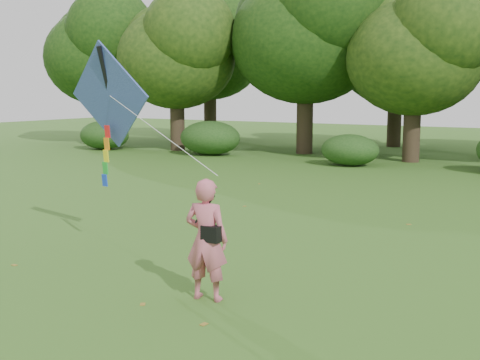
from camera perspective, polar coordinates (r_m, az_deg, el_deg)
The scene contains 6 objects.
ground at distance 10.82m, azimuth -1.19°, elevation -9.60°, with size 100.00×100.00×0.00m, color #265114.
man_kite_flyer at distance 9.68m, azimuth -3.20°, elevation -5.66°, with size 0.72×0.48×1.99m, color #C45C6D.
crossbody_bag at distance 9.57m, azimuth -2.72°, elevation -5.03°, with size 0.43×0.20×0.75m.
flying_kite at distance 12.78m, azimuth -12.29°, elevation 7.64°, with size 4.81×2.06×3.02m.
shrub_band at distance 27.18m, azimuth 17.25°, elevation 2.79°, with size 39.15×3.22×1.88m.
fallen_leaves at distance 13.74m, azimuth 9.94°, elevation -5.78°, with size 10.37×12.25×0.01m.
Camera 1 is at (5.39, -8.77, 3.35)m, focal length 45.00 mm.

